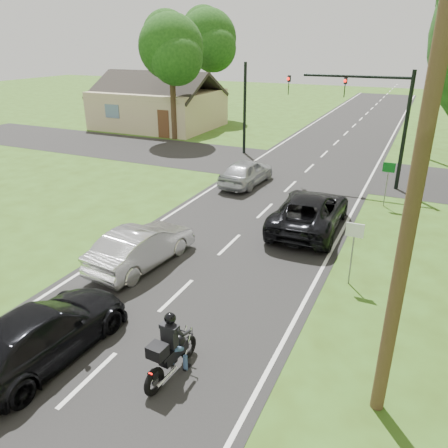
{
  "coord_description": "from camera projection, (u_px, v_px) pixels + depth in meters",
  "views": [
    {
      "loc": [
        6.22,
        -9.88,
        7.31
      ],
      "look_at": [
        0.23,
        3.0,
        1.3
      ],
      "focal_mm": 35.0,
      "sensor_mm": 36.0,
      "label": 1
    }
  ],
  "objects": [
    {
      "name": "sign_white",
      "position": [
        354.0,
        239.0,
        13.56
      ],
      "size": [
        0.55,
        0.07,
        2.12
      ],
      "color": "slate",
      "rests_on": "ground"
    },
    {
      "name": "dark_suv",
      "position": [
        310.0,
        211.0,
        18.01
      ],
      "size": [
        2.74,
        5.62,
        1.54
      ],
      "primitive_type": "imported",
      "rotation": [
        0.0,
        0.0,
        3.18
      ],
      "color": "black",
      "rests_on": "road"
    },
    {
      "name": "dark_car_behind",
      "position": [
        42.0,
        333.0,
        10.63
      ],
      "size": [
        2.15,
        4.89,
        1.4
      ],
      "primitive_type": "imported",
      "rotation": [
        0.0,
        0.0,
        3.1
      ],
      "color": "black",
      "rests_on": "road"
    },
    {
      "name": "signal_pole_far",
      "position": [
        245.0,
        109.0,
        29.4
      ],
      "size": [
        0.2,
        0.2,
        6.0
      ],
      "primitive_type": "cylinder",
      "color": "black",
      "rests_on": "ground"
    },
    {
      "name": "cross_road",
      "position": [
        309.0,
        168.0,
        26.88
      ],
      "size": [
        60.0,
        7.0,
        0.01
      ],
      "primitive_type": "cube",
      "color": "black",
      "rests_on": "ground"
    },
    {
      "name": "road",
      "position": [
        279.0,
        198.0,
        21.87
      ],
      "size": [
        8.0,
        100.0,
        0.01
      ],
      "primitive_type": "cube",
      "color": "black",
      "rests_on": "ground"
    },
    {
      "name": "traffic_signal",
      "position": [
        370.0,
        107.0,
        22.3
      ],
      "size": [
        6.38,
        0.44,
        6.0
      ],
      "color": "black",
      "rests_on": "ground"
    },
    {
      "name": "motorcycle_rider",
      "position": [
        170.0,
        352.0,
        10.04
      ],
      "size": [
        0.57,
        1.99,
        1.72
      ],
      "rotation": [
        0.0,
        0.0,
        -0.08
      ],
      "color": "black",
      "rests_on": "ground"
    },
    {
      "name": "ground",
      "position": [
        176.0,
        295.0,
        13.52
      ],
      "size": [
        140.0,
        140.0,
        0.0
      ],
      "primitive_type": "plane",
      "color": "#334C15",
      "rests_on": "ground"
    },
    {
      "name": "tree_left_far",
      "position": [
        210.0,
        42.0,
        40.91
      ],
      "size": [
        5.76,
        5.58,
        10.14
      ],
      "color": "#332316",
      "rests_on": "ground"
    },
    {
      "name": "utility_pole_near",
      "position": [
        417.0,
        181.0,
        7.46
      ],
      "size": [
        1.6,
        0.28,
        10.0
      ],
      "color": "brown",
      "rests_on": "ground"
    },
    {
      "name": "house",
      "position": [
        159.0,
        107.0,
        39.08
      ],
      "size": [
        10.2,
        8.0,
        4.84
      ],
      "color": "tan",
      "rests_on": "ground"
    },
    {
      "name": "utility_pole_far",
      "position": [
        437.0,
        78.0,
        27.5
      ],
      "size": [
        1.6,
        0.28,
        10.0
      ],
      "color": "brown",
      "rests_on": "ground"
    },
    {
      "name": "silver_sedan",
      "position": [
        142.0,
        246.0,
        15.09
      ],
      "size": [
        1.93,
        4.44,
        1.42
      ],
      "primitive_type": "imported",
      "rotation": [
        0.0,
        0.0,
        3.04
      ],
      "color": "silver",
      "rests_on": "road"
    },
    {
      "name": "tree_left_near",
      "position": [
        173.0,
        51.0,
        32.05
      ],
      "size": [
        5.12,
        4.96,
        9.22
      ],
      "color": "#332316",
      "rests_on": "ground"
    },
    {
      "name": "sign_green",
      "position": [
        388.0,
        174.0,
        20.16
      ],
      "size": [
        0.55,
        0.07,
        2.12
      ],
      "color": "slate",
      "rests_on": "ground"
    },
    {
      "name": "silver_suv",
      "position": [
        246.0,
        172.0,
        23.55
      ],
      "size": [
        1.94,
        4.26,
        1.42
      ],
      "primitive_type": "imported",
      "rotation": [
        0.0,
        0.0,
        3.08
      ],
      "color": "#AEB2B6",
      "rests_on": "road"
    }
  ]
}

